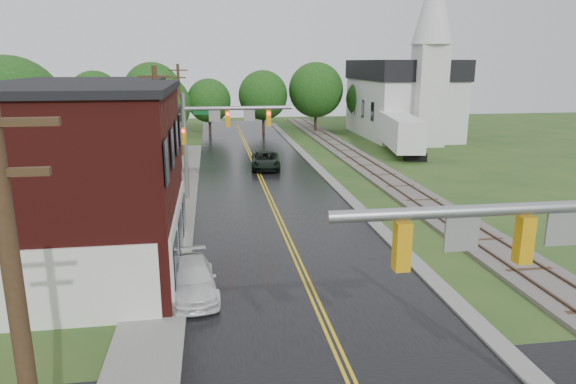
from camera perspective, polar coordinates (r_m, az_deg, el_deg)
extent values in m
cube|color=black|center=(38.83, -2.62, 0.57)|extent=(10.00, 90.00, 0.02)
cube|color=gray|center=(44.48, 3.65, 2.32)|extent=(0.80, 70.00, 0.12)
cube|color=gray|center=(33.89, -12.21, -1.80)|extent=(2.40, 50.00, 0.12)
cube|color=#4C1310|center=(24.69, -28.85, 0.33)|extent=(14.00, 10.00, 8.00)
cube|color=silver|center=(23.86, -12.00, -4.87)|extent=(0.10, 9.50, 3.00)
cube|color=tan|center=(34.81, -20.31, 3.47)|extent=(8.00, 7.00, 6.40)
cube|color=#3F0F0C|center=(43.54, -16.60, 4.44)|extent=(7.00, 6.00, 4.40)
cube|color=silver|center=(67.15, 12.46, 9.09)|extent=(10.00, 16.00, 7.00)
cube|color=black|center=(66.92, 12.68, 13.10)|extent=(10.40, 16.40, 2.40)
cube|color=silver|center=(59.62, 15.31, 10.24)|extent=(3.20, 3.20, 11.00)
cone|color=silver|center=(59.84, 15.97, 19.82)|extent=(4.40, 4.40, 9.00)
cube|color=#59544C|center=(45.63, 9.31, 2.60)|extent=(3.20, 80.00, 0.20)
cube|color=#4C3828|center=(45.39, 8.45, 2.75)|extent=(0.10, 80.00, 0.12)
cube|color=#4C3828|center=(45.83, 10.18, 2.79)|extent=(0.10, 80.00, 0.12)
cylinder|color=gray|center=(11.56, 22.11, -1.84)|extent=(7.20, 0.26, 0.26)
cube|color=orange|center=(12.14, 24.75, -4.84)|extent=(0.32, 0.30, 1.05)
cube|color=orange|center=(10.91, 12.54, -5.91)|extent=(0.32, 0.30, 1.05)
cube|color=gray|center=(12.57, 28.15, -3.64)|extent=(0.75, 0.06, 0.75)
cube|color=gray|center=(11.36, 18.73, -4.46)|extent=(0.75, 0.06, 0.75)
cylinder|color=gray|center=(35.02, -11.35, 4.81)|extent=(0.28, 0.28, 7.20)
cylinder|color=gray|center=(34.70, -5.54, 9.26)|extent=(7.20, 0.26, 0.26)
cube|color=orange|center=(34.74, -6.71, 8.08)|extent=(0.32, 0.30, 1.05)
cube|color=orange|center=(34.94, -2.18, 8.20)|extent=(0.32, 0.30, 1.05)
cube|color=gray|center=(34.70, -8.16, 8.36)|extent=(0.75, 0.06, 0.75)
cube|color=gray|center=(34.80, -4.32, 8.48)|extent=(0.75, 0.06, 0.75)
cube|color=#0C5926|center=(34.68, -9.38, 8.72)|extent=(1.40, 0.04, 0.30)
sphere|color=#FF0C0C|center=(34.53, -6.72, 8.59)|extent=(0.20, 0.20, 0.20)
cylinder|color=#382616|center=(9.36, -27.05, -17.59)|extent=(0.28, 0.28, 9.00)
cylinder|color=#382616|center=(30.05, -14.14, 4.86)|extent=(0.28, 0.28, 9.00)
cube|color=#382616|center=(29.69, -14.61, 12.30)|extent=(1.80, 0.12, 0.12)
cube|color=#382616|center=(29.71, -14.52, 10.95)|extent=(1.40, 0.12, 0.12)
cylinder|color=#382616|center=(51.83, -11.91, 8.78)|extent=(0.28, 0.28, 9.00)
cube|color=#382616|center=(51.62, -12.14, 13.09)|extent=(1.80, 0.12, 0.12)
cube|color=#382616|center=(51.63, -12.10, 12.32)|extent=(1.40, 0.12, 0.12)
cylinder|color=black|center=(42.65, -27.80, 2.52)|extent=(0.36, 0.36, 3.42)
sphere|color=#124213|center=(42.12, -28.46, 8.08)|extent=(7.60, 7.60, 7.60)
sphere|color=#124213|center=(41.60, -27.75, 7.18)|extent=(5.32, 5.32, 5.32)
cylinder|color=black|center=(49.23, -20.38, 4.22)|extent=(0.36, 0.36, 2.70)
sphere|color=#124213|center=(48.82, -20.72, 8.03)|extent=(6.00, 6.00, 6.00)
sphere|color=#124213|center=(48.36, -20.06, 7.41)|extent=(4.20, 4.20, 4.20)
cylinder|color=black|center=(54.33, -13.96, 5.66)|extent=(0.36, 0.36, 2.88)
sphere|color=#124213|center=(53.94, -14.19, 9.36)|extent=(6.40, 6.40, 6.40)
sphere|color=#124213|center=(53.54, -13.54, 8.76)|extent=(4.48, 4.48, 4.48)
imported|color=black|center=(45.30, -2.51, 3.51)|extent=(2.87, 5.47, 1.47)
imported|color=white|center=(21.40, -10.55, -9.52)|extent=(2.31, 4.66, 1.30)
cube|color=black|center=(50.48, 13.95, 3.83)|extent=(2.16, 1.51, 0.80)
cylinder|color=gray|center=(57.54, 11.07, 5.23)|extent=(0.16, 0.16, 0.80)
cube|color=white|center=(54.42, 12.24, 6.72)|extent=(4.61, 12.55, 3.07)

